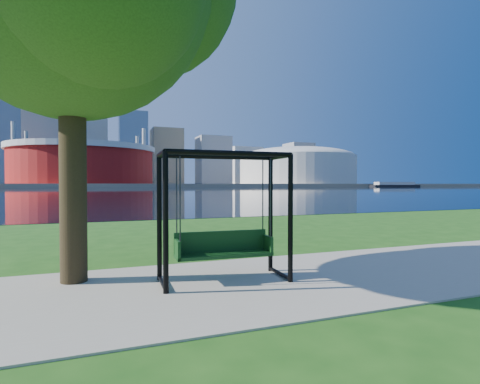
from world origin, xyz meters
TOP-DOWN VIEW (x-y plane):
  - ground at (0.00, 0.00)m, footprint 900.00×900.00m
  - path at (0.00, -0.50)m, footprint 120.00×4.00m
  - river at (0.00, 102.00)m, footprint 900.00×180.00m
  - far_bank at (0.00, 306.00)m, footprint 900.00×228.00m
  - stadium at (-10.00, 235.00)m, footprint 83.00×83.00m
  - arena at (135.00, 235.00)m, footprint 84.00×84.00m
  - skyline at (-4.27, 319.39)m, footprint 392.00×66.00m
  - swing at (-0.60, -0.21)m, footprint 2.34×1.09m
  - barge at (173.23, 179.17)m, footprint 31.58×13.94m

SIDE VIEW (x-z plane):
  - ground at x=0.00m, z-range 0.00..0.00m
  - river at x=0.00m, z-range 0.00..0.02m
  - path at x=0.00m, z-range 0.00..0.03m
  - far_bank at x=0.00m, z-range 0.00..2.00m
  - swing at x=-0.60m, z-range -0.04..2.31m
  - barge at x=173.23m, z-range -0.14..2.92m
  - stadium at x=-10.00m, z-range -1.77..30.23m
  - arena at x=135.00m, z-range 2.59..29.15m
  - skyline at x=-4.27m, z-range -12.36..84.14m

